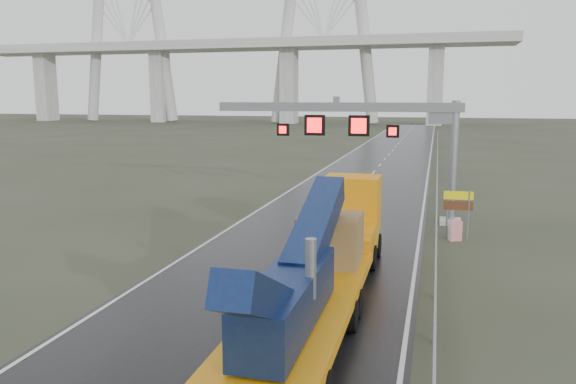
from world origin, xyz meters
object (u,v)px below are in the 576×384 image
(striped_barrier, at_px, (455,231))
(sign_gantry, at_px, (371,127))
(heavy_haul_truck, at_px, (324,258))
(exit_sign_pair, at_px, (458,205))

(striped_barrier, bearing_deg, sign_gantry, 116.49)
(heavy_haul_truck, distance_m, exit_sign_pair, 12.31)
(striped_barrier, bearing_deg, heavy_haul_truck, -138.79)
(sign_gantry, xyz_separation_m, exit_sign_pair, (5.05, -3.48, -3.81))
(exit_sign_pair, distance_m, striped_barrier, 1.38)
(heavy_haul_truck, height_order, exit_sign_pair, heavy_haul_truck)
(sign_gantry, xyz_separation_m, heavy_haul_truck, (0.13, -14.76, -3.85))
(exit_sign_pair, bearing_deg, heavy_haul_truck, -116.41)
(exit_sign_pair, height_order, striped_barrier, exit_sign_pair)
(heavy_haul_truck, bearing_deg, exit_sign_pair, 66.21)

